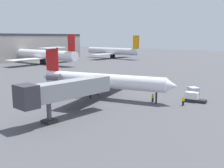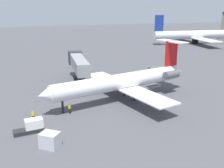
# 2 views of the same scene
# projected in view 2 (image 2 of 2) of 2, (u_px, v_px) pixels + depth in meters

# --- Properties ---
(ground_plane) EXTENTS (400.00, 400.00, 0.10)m
(ground_plane) POSITION_uv_depth(u_px,v_px,m) (137.00, 105.00, 46.90)
(ground_plane) COLOR #4C4C51
(regional_jet) EXTENTS (24.16, 30.67, 10.18)m
(regional_jet) POSITION_uv_depth(u_px,v_px,m) (124.00, 81.00, 48.67)
(regional_jet) COLOR white
(regional_jet) RESTS_ON ground_plane
(jet_bridge) EXTENTS (16.47, 4.23, 6.15)m
(jet_bridge) POSITION_uv_depth(u_px,v_px,m) (78.00, 63.00, 60.19)
(jet_bridge) COLOR gray
(jet_bridge) RESTS_ON ground_plane
(ground_crew_marshaller) EXTENTS (0.40, 0.47, 1.69)m
(ground_crew_marshaller) POSITION_uv_depth(u_px,v_px,m) (33.00, 116.00, 40.21)
(ground_crew_marshaller) COLOR black
(ground_crew_marshaller) RESTS_ON ground_plane
(ground_crew_loader) EXTENTS (0.48, 0.44, 1.69)m
(ground_crew_loader) POSITION_uv_depth(u_px,v_px,m) (70.00, 108.00, 43.00)
(ground_crew_loader) COLOR black
(ground_crew_loader) RESTS_ON ground_plane
(baggage_tug_lead) EXTENTS (1.86, 4.14, 1.90)m
(baggage_tug_lead) POSITION_uv_depth(u_px,v_px,m) (32.00, 127.00, 36.56)
(baggage_tug_lead) COLOR #262628
(baggage_tug_lead) RESTS_ON ground_plane
(cargo_container_uld) EXTENTS (2.79, 2.86, 1.92)m
(cargo_container_uld) POSITION_uv_depth(u_px,v_px,m) (50.00, 140.00, 32.68)
(cargo_container_uld) COLOR silver
(cargo_container_uld) RESTS_ON ground_plane
(parked_airliner_west_end) EXTENTS (34.41, 40.55, 13.02)m
(parked_airliner_west_end) POSITION_uv_depth(u_px,v_px,m) (195.00, 35.00, 121.40)
(parked_airliner_west_end) COLOR silver
(parked_airliner_west_end) RESTS_ON ground_plane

